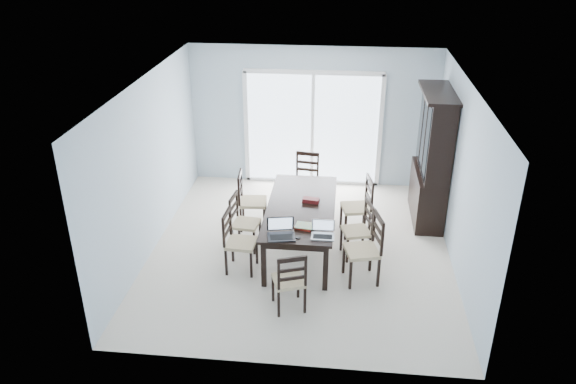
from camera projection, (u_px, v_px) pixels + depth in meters
The scene contains 24 objects.
floor at pixel (301, 249), 8.63m from camera, with size 5.00×5.00×0.00m, color silver.
ceiling at pixel (302, 83), 7.49m from camera, with size 5.00×5.00×0.00m, color white.
back_wall at pixel (313, 117), 10.30m from camera, with size 4.50×0.02×2.60m, color #ACC0CD.
wall_left at pixel (150, 165), 8.27m from camera, with size 0.02×5.00×2.60m, color #ACC0CD.
wall_right at pixel (462, 179), 7.85m from camera, with size 0.02×5.00×2.60m, color #ACC0CD.
balcony at pixel (315, 164), 11.78m from camera, with size 4.50×2.00×0.10m, color gray.
railing at pixel (318, 121), 12.41m from camera, with size 4.50×0.06×1.10m, color #99999E.
dining_table at pixel (301, 211), 8.33m from camera, with size 1.00×2.20×0.75m.
china_hutch at pixel (432, 159), 9.09m from camera, with size 0.50×1.38×2.20m.
sliding_door at pixel (313, 129), 10.37m from camera, with size 2.52×0.05×2.18m.
chair_left_near at pixel (235, 235), 7.91m from camera, with size 0.44×0.43×1.07m.
chair_left_mid at pixel (240, 216), 8.47m from camera, with size 0.43×0.42×1.01m.
chair_left_far at pixel (247, 194), 9.02m from camera, with size 0.46×0.45×1.11m.
chair_right_near at pixel (369, 241), 7.65m from camera, with size 0.54×0.53×1.16m.
chair_right_mid at pixel (362, 223), 8.26m from camera, with size 0.48×0.48×1.01m.
chair_right_far at pixel (362, 200), 8.83m from camera, with size 0.51×0.50×1.11m.
chair_end_near at pixel (290, 276), 7.04m from camera, with size 0.49×0.49×1.01m.
chair_end_far at pixel (306, 174), 9.77m from camera, with size 0.46×0.48×1.10m.
laptop_dark at pixel (281, 234), 7.44m from camera, with size 0.41×0.32×0.25m.
laptop_silver at pixel (323, 234), 7.46m from camera, with size 0.31×0.22×0.21m.
book_stack at pixel (304, 226), 7.70m from camera, with size 0.29×0.23×0.04m.
cell_phone at pixel (296, 237), 7.47m from camera, with size 0.11×0.05×0.01m, color black.
game_box at pixel (311, 200), 8.40m from camera, with size 0.24×0.12×0.06m, color #460E0F.
hot_tub at pixel (292, 136), 11.68m from camera, with size 1.97×1.76×1.01m.
Camera 1 is at (0.58, -7.35, 4.56)m, focal length 35.00 mm.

